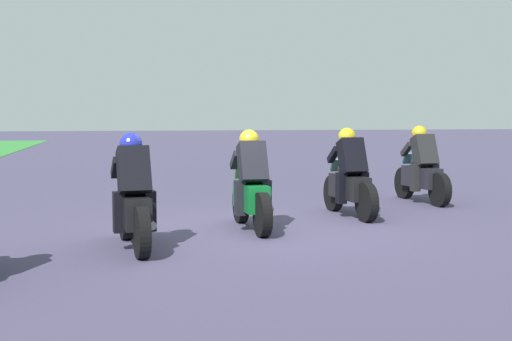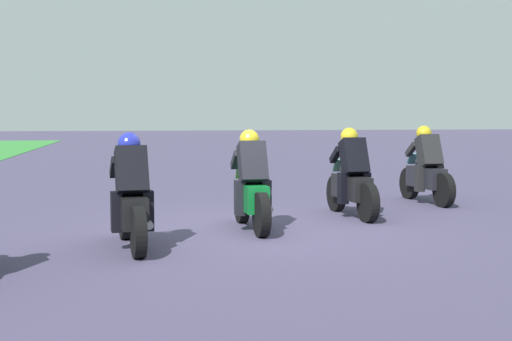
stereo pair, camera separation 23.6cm
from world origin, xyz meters
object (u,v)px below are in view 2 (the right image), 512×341
(rider_lane_d, at_px, (131,201))
(rider_lane_c, at_px, (251,189))
(rider_lane_b, at_px, (352,180))
(rider_lane_a, at_px, (426,171))

(rider_lane_d, bearing_deg, rider_lane_c, -62.52)
(rider_lane_b, relative_size, rider_lane_c, 1.00)
(rider_lane_c, bearing_deg, rider_lane_d, 121.36)
(rider_lane_d, bearing_deg, rider_lane_a, -62.83)
(rider_lane_d, bearing_deg, rider_lane_b, -65.08)
(rider_lane_a, height_order, rider_lane_d, same)
(rider_lane_b, height_order, rider_lane_c, same)
(rider_lane_a, relative_size, rider_lane_b, 1.00)
(rider_lane_a, xyz_separation_m, rider_lane_b, (-1.59, 1.96, 0.00))
(rider_lane_b, bearing_deg, rider_lane_a, -57.37)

